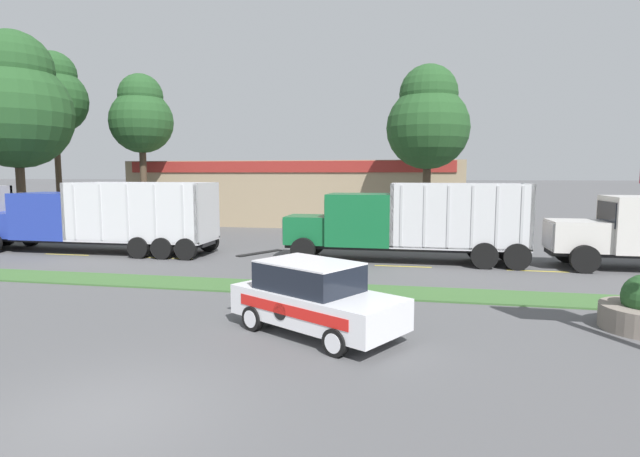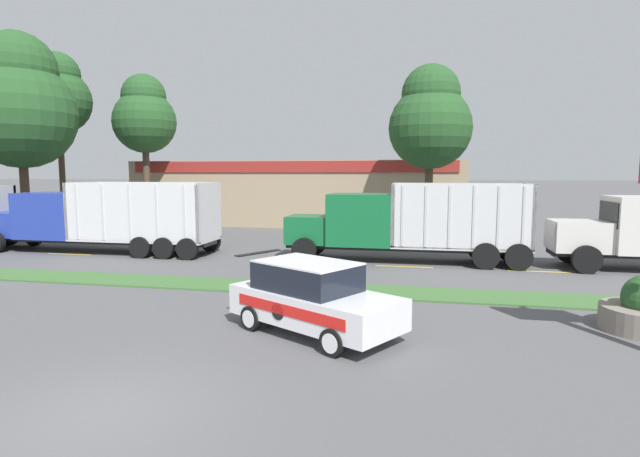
% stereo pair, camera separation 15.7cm
% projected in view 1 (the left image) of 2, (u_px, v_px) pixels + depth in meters
% --- Properties ---
extents(ground_plane, '(600.00, 600.00, 0.00)m').
position_uv_depth(ground_plane, '(104.00, 415.00, 8.16)').
color(ground_plane, '#515154').
extents(grass_verge, '(120.00, 1.87, 0.06)m').
position_uv_depth(grass_verge, '(269.00, 287.00, 17.27)').
color(grass_verge, '#3D6633').
rests_on(grass_verge, ground_plane).
extents(centre_line_2, '(2.40, 0.14, 0.01)m').
position_uv_depth(centre_line_2, '(67.00, 255.00, 24.32)').
color(centre_line_2, yellow).
rests_on(centre_line_2, ground_plane).
extents(centre_line_3, '(2.40, 0.14, 0.01)m').
position_uv_depth(centre_line_3, '(169.00, 258.00, 23.30)').
color(centre_line_3, yellow).
rests_on(centre_line_3, ground_plane).
extents(centre_line_4, '(2.40, 0.14, 0.01)m').
position_uv_depth(centre_line_4, '(281.00, 262.00, 22.27)').
color(centre_line_4, yellow).
rests_on(centre_line_4, ground_plane).
extents(centre_line_5, '(2.40, 0.14, 0.01)m').
position_uv_depth(centre_line_5, '(403.00, 266.00, 21.24)').
color(centre_line_5, yellow).
rests_on(centre_line_5, ground_plane).
extents(centre_line_6, '(2.40, 0.14, 0.01)m').
position_uv_depth(centre_line_6, '(538.00, 271.00, 20.21)').
color(centre_line_6, yellow).
rests_on(centre_line_6, ground_plane).
extents(dump_truck_lead, '(12.00, 2.85, 3.51)m').
position_uv_depth(dump_truck_lead, '(78.00, 220.00, 25.09)').
color(dump_truck_lead, black).
rests_on(dump_truck_lead, ground_plane).
extents(dump_truck_far_right, '(10.63, 2.60, 3.51)m').
position_uv_depth(dump_truck_far_right, '(385.00, 225.00, 22.42)').
color(dump_truck_far_right, black).
rests_on(dump_truck_far_right, ground_plane).
extents(rally_car, '(4.72, 3.84, 1.81)m').
position_uv_depth(rally_car, '(314.00, 297.00, 12.31)').
color(rally_car, white).
rests_on(rally_car, ground_plane).
extents(store_building_backdrop, '(25.04, 12.10, 4.87)m').
position_uv_depth(store_building_backdrop, '(303.00, 192.00, 41.55)').
color(store_building_backdrop, '#9E896B').
rests_on(store_building_backdrop, ground_plane).
extents(tree_behind_left, '(4.89, 4.89, 10.29)m').
position_uv_depth(tree_behind_left, '(428.00, 120.00, 29.39)').
color(tree_behind_left, '#473828').
rests_on(tree_behind_left, ground_plane).
extents(tree_behind_centre, '(4.50, 4.50, 12.37)m').
position_uv_depth(tree_behind_centre, '(54.00, 95.00, 34.73)').
color(tree_behind_centre, '#473828').
rests_on(tree_behind_centre, ground_plane).
extents(tree_behind_right, '(4.48, 4.48, 11.01)m').
position_uv_depth(tree_behind_right, '(141.00, 116.00, 35.70)').
color(tree_behind_right, '#473828').
rests_on(tree_behind_right, ground_plane).
extents(tree_behind_far_right, '(6.54, 6.54, 12.42)m').
position_uv_depth(tree_behind_far_right, '(15.00, 103.00, 30.01)').
color(tree_behind_far_right, '#473828').
rests_on(tree_behind_far_right, ground_plane).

